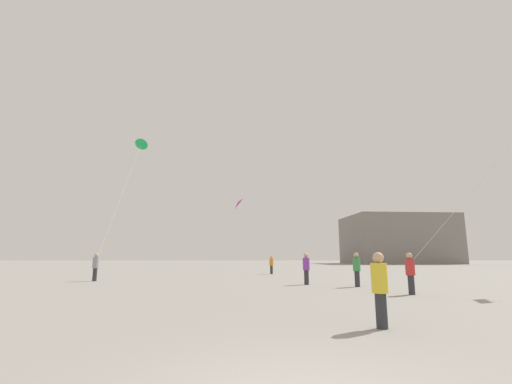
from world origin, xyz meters
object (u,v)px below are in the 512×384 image
object	(u,v)px
person_in_orange	(271,264)
kite_emerald_diamond	(141,144)
person_in_purple	(306,267)
kite_magenta_diamond	(238,203)
person_in_green	(357,268)
building_left_hall	(397,240)
person_in_yellow	(380,286)
person_in_red	(410,271)
person_in_grey	(96,266)

from	to	relation	value
person_in_orange	kite_emerald_diamond	xyz separation A→B (m)	(-13.01, 0.33, 11.81)
person_in_purple	kite_magenta_diamond	xyz separation A→B (m)	(-4.55, 20.04, 6.88)
person_in_green	building_left_hall	xyz separation A→B (m)	(29.66, 64.12, 4.58)
person_in_yellow	person_in_green	bearing A→B (deg)	-136.27
person_in_orange	kite_magenta_diamond	world-z (taller)	kite_magenta_diamond
person_in_purple	person_in_green	distance (m)	2.96
person_in_orange	person_in_red	bearing A→B (deg)	-127.11
person_in_red	kite_emerald_diamond	distance (m)	28.43
person_in_purple	person_in_orange	xyz separation A→B (m)	(-1.19, 12.83, -0.06)
person_in_green	kite_magenta_diamond	distance (m)	23.73
person_in_yellow	person_in_orange	bearing A→B (deg)	-119.93
person_in_purple	person_in_orange	world-z (taller)	person_in_purple
person_in_grey	kite_emerald_diamond	world-z (taller)	kite_emerald_diamond
person_in_purple	person_in_red	distance (m)	6.67
person_in_orange	kite_magenta_diamond	distance (m)	10.55
person_in_yellow	building_left_hall	bearing A→B (deg)	-145.09
person_in_orange	kite_emerald_diamond	world-z (taller)	kite_emerald_diamond
person_in_grey	building_left_hall	xyz separation A→B (m)	(45.93, 59.15, 4.57)
person_in_red	kite_magenta_diamond	bearing A→B (deg)	87.30
person_in_red	kite_magenta_diamond	size ratio (longest dim) A/B	0.22
building_left_hall	kite_emerald_diamond	bearing A→B (deg)	-133.19
person_in_yellow	kite_emerald_diamond	size ratio (longest dim) A/B	0.14
person_in_purple	person_in_yellow	distance (m)	12.80
person_in_red	person_in_orange	xyz separation A→B (m)	(-4.83, 18.42, -0.04)
person_in_purple	kite_magenta_diamond	bearing A→B (deg)	126.10
person_in_grey	kite_magenta_diamond	world-z (taller)	kite_magenta_diamond
kite_emerald_diamond	person_in_red	bearing A→B (deg)	-46.44
person_in_green	person_in_grey	distance (m)	17.01
person_in_orange	building_left_hall	distance (m)	60.08
kite_emerald_diamond	person_in_green	bearing A→B (deg)	-41.32
kite_emerald_diamond	building_left_hall	distance (m)	68.15
person_in_orange	person_in_green	bearing A→B (deg)	-127.29
kite_emerald_diamond	person_in_grey	bearing A→B (deg)	-87.32
person_in_red	building_left_hall	distance (m)	74.04
person_in_yellow	kite_magenta_diamond	world-z (taller)	kite_magenta_diamond
person_in_yellow	building_left_hall	distance (m)	82.24
person_in_yellow	kite_magenta_diamond	xyz separation A→B (m)	(-4.16, 32.84, 6.93)
person_in_purple	building_left_hall	size ratio (longest dim) A/B	0.08
person_in_purple	person_in_yellow	xyz separation A→B (m)	(-0.40, -12.80, -0.05)
kite_magenta_diamond	person_in_red	bearing A→B (deg)	-72.28
person_in_purple	person_in_red	bearing A→B (deg)	-33.66
person_in_orange	kite_magenta_diamond	bearing A→B (deg)	63.19
kite_magenta_diamond	building_left_hall	world-z (taller)	building_left_hall
person_in_green	person_in_grey	world-z (taller)	person_in_grey
person_in_green	person_in_red	size ratio (longest dim) A/B	1.03
kite_magenta_diamond	person_in_yellow	bearing A→B (deg)	-82.78
person_in_grey	person_in_red	bearing A→B (deg)	60.84
person_in_red	building_left_hall	bearing A→B (deg)	46.86
person_in_purple	person_in_grey	bearing A→B (deg)	-170.69
kite_emerald_diamond	kite_magenta_diamond	size ratio (longest dim) A/B	1.50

